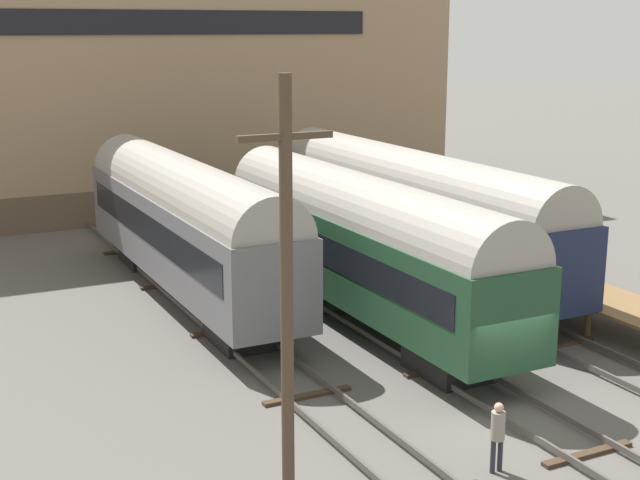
% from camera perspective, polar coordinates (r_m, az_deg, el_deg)
% --- Properties ---
extents(ground_plane, '(200.00, 200.00, 0.00)m').
position_cam_1_polar(ground_plane, '(24.47, 11.89, -10.49)').
color(ground_plane, '#56544F').
extents(track_left, '(2.60, 60.00, 0.26)m').
position_cam_1_polar(track_left, '(22.13, 2.65, -12.47)').
color(track_left, '#4C4742').
rests_on(track_left, ground).
extents(track_middle, '(2.60, 60.00, 0.26)m').
position_cam_1_polar(track_middle, '(24.41, 11.90, -10.19)').
color(track_middle, '#4C4742').
rests_on(track_middle, ground).
extents(track_right, '(2.60, 60.00, 0.26)m').
position_cam_1_polar(track_right, '(27.22, 19.31, -8.14)').
color(track_right, '#4C4742').
rests_on(track_right, ground).
extents(train_car_navy, '(2.95, 18.27, 5.16)m').
position_cam_1_polar(train_car_navy, '(35.33, 5.83, 2.20)').
color(train_car_navy, black).
rests_on(train_car_navy, ground).
extents(train_car_green, '(2.91, 16.42, 5.09)m').
position_cam_1_polar(train_car_green, '(29.89, 2.60, 0.09)').
color(train_car_green, black).
rests_on(train_car_green, ground).
extents(train_car_grey, '(2.87, 16.81, 5.22)m').
position_cam_1_polar(train_car_grey, '(32.84, -8.66, 1.33)').
color(train_car_grey, black).
rests_on(train_car_grey, ground).
extents(station_platform, '(2.54, 12.06, 1.02)m').
position_cam_1_polar(station_platform, '(30.94, 18.35, -3.90)').
color(station_platform, brown).
rests_on(station_platform, ground).
extents(person_worker, '(0.32, 0.32, 1.68)m').
position_cam_1_polar(person_worker, '(20.79, 11.31, -11.88)').
color(person_worker, '#282833').
rests_on(person_worker, ground).
extents(utility_pole, '(1.80, 0.24, 9.07)m').
position_cam_1_polar(utility_pole, '(16.24, -2.13, -4.95)').
color(utility_pole, '#473828').
rests_on(utility_pole, ground).
extents(warehouse_building, '(38.59, 10.96, 18.22)m').
position_cam_1_polar(warehouse_building, '(50.75, -14.25, 12.31)').
color(warehouse_building, brown).
rests_on(warehouse_building, ground).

